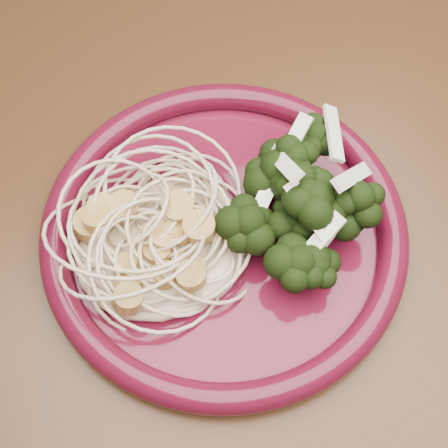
% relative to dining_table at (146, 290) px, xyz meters
% --- Properties ---
extents(dining_table, '(1.20, 0.80, 0.75)m').
position_rel_dining_table_xyz_m(dining_table, '(0.00, 0.00, 0.00)').
color(dining_table, '#472814').
rests_on(dining_table, ground).
extents(dinner_plate, '(0.34, 0.34, 0.02)m').
position_rel_dining_table_xyz_m(dinner_plate, '(0.07, -0.03, 0.11)').
color(dinner_plate, '#540D20').
rests_on(dinner_plate, dining_table).
extents(spaghetti_pile, '(0.16, 0.14, 0.03)m').
position_rel_dining_table_xyz_m(spaghetti_pile, '(0.02, -0.02, 0.12)').
color(spaghetti_pile, beige).
rests_on(spaghetti_pile, dinner_plate).
extents(scallop_cluster, '(0.15, 0.15, 0.04)m').
position_rel_dining_table_xyz_m(scallop_cluster, '(0.02, -0.02, 0.16)').
color(scallop_cluster, '#B98F40').
rests_on(scallop_cluster, spaghetti_pile).
extents(broccoli_pile, '(0.13, 0.18, 0.06)m').
position_rel_dining_table_xyz_m(broccoli_pile, '(0.13, -0.04, 0.13)').
color(broccoli_pile, black).
rests_on(broccoli_pile, dinner_plate).
extents(onion_garnish, '(0.09, 0.12, 0.06)m').
position_rel_dining_table_xyz_m(onion_garnish, '(0.13, -0.04, 0.17)').
color(onion_garnish, '#EAE8C8').
rests_on(onion_garnish, broccoli_pile).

